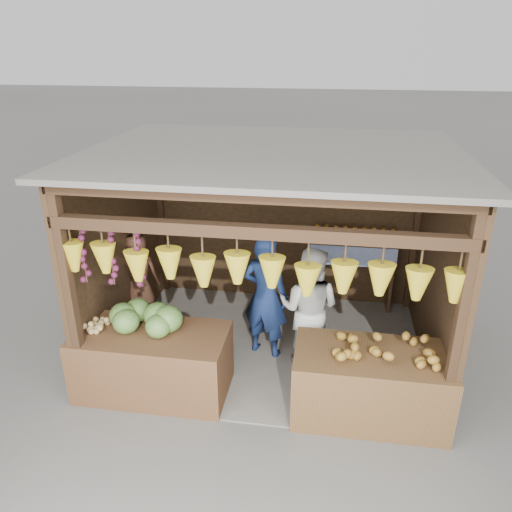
# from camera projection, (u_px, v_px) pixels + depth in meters

# --- Properties ---
(ground) EXTENTS (80.00, 80.00, 0.00)m
(ground) POSITION_uv_depth(u_px,v_px,m) (271.00, 347.00, 6.74)
(ground) COLOR #514F49
(ground) RESTS_ON ground
(stall_structure) EXTENTS (4.30, 3.30, 2.66)m
(stall_structure) POSITION_uv_depth(u_px,v_px,m) (269.00, 233.00, 6.04)
(stall_structure) COLOR slate
(stall_structure) RESTS_ON ground
(back_shelf) EXTENTS (1.25, 0.32, 1.32)m
(back_shelf) POSITION_uv_depth(u_px,v_px,m) (353.00, 255.00, 7.41)
(back_shelf) COLOR #382314
(back_shelf) RESTS_ON ground
(counter_left) EXTENTS (1.73, 0.85, 0.78)m
(counter_left) POSITION_uv_depth(u_px,v_px,m) (153.00, 362.00, 5.76)
(counter_left) COLOR #4C2E19
(counter_left) RESTS_ON ground
(counter_right) EXTENTS (1.64, 0.85, 0.78)m
(counter_right) POSITION_uv_depth(u_px,v_px,m) (370.00, 384.00, 5.39)
(counter_right) COLOR #4E2D1A
(counter_right) RESTS_ON ground
(stool) EXTENTS (0.36, 0.36, 0.33)m
(stool) POSITION_uv_depth(u_px,v_px,m) (144.00, 318.00, 7.12)
(stool) COLOR black
(stool) RESTS_ON ground
(man_standing) EXTENTS (0.69, 0.55, 1.66)m
(man_standing) POSITION_uv_depth(u_px,v_px,m) (265.00, 297.00, 6.30)
(man_standing) COLOR navy
(man_standing) RESTS_ON ground
(woman_standing) EXTENTS (0.89, 0.76, 1.60)m
(woman_standing) POSITION_uv_depth(u_px,v_px,m) (309.00, 308.00, 6.09)
(woman_standing) COLOR silver
(woman_standing) RESTS_ON ground
(vendor_seated) EXTENTS (0.57, 0.39, 1.11)m
(vendor_seated) POSITION_uv_depth(u_px,v_px,m) (139.00, 272.00, 6.84)
(vendor_seated) COLOR #523020
(vendor_seated) RESTS_ON stool
(melon_pile) EXTENTS (1.00, 0.50, 0.32)m
(melon_pile) POSITION_uv_depth(u_px,v_px,m) (143.00, 317.00, 5.63)
(melon_pile) COLOR #225516
(melon_pile) RESTS_ON counter_left
(tanfruit_pile) EXTENTS (0.34, 0.40, 0.13)m
(tanfruit_pile) POSITION_uv_depth(u_px,v_px,m) (94.00, 324.00, 5.67)
(tanfruit_pile) COLOR tan
(tanfruit_pile) RESTS_ON counter_left
(mango_pile) EXTENTS (1.40, 0.64, 0.22)m
(mango_pile) POSITION_uv_depth(u_px,v_px,m) (381.00, 347.00, 5.15)
(mango_pile) COLOR #B74A18
(mango_pile) RESTS_ON counter_right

